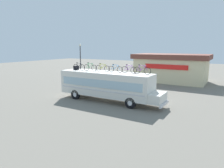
{
  "coord_description": "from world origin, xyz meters",
  "views": [
    {
      "loc": [
        11.41,
        -17.83,
        5.71
      ],
      "look_at": [
        0.81,
        0.0,
        1.91
      ],
      "focal_mm": 32.53,
      "sensor_mm": 36.0,
      "label": 1
    }
  ],
  "objects_px": {
    "rooftop_bicycle_3": "(103,68)",
    "rooftop_bicycle_5": "(129,70)",
    "street_lamp": "(80,62)",
    "rooftop_bicycle_1": "(79,67)",
    "rooftop_bicycle_4": "(115,69)",
    "bus": "(107,84)",
    "rooftop_bicycle_6": "(142,70)",
    "rooftop_bicycle_2": "(90,68)",
    "luggage_bag_1": "(76,68)"
  },
  "relations": [
    {
      "from": "street_lamp",
      "to": "luggage_bag_1",
      "type": "bearing_deg",
      "value": -54.8
    },
    {
      "from": "rooftop_bicycle_1",
      "to": "rooftop_bicycle_2",
      "type": "distance_m",
      "value": 1.53
    },
    {
      "from": "bus",
      "to": "rooftop_bicycle_1",
      "type": "xyz_separation_m",
      "value": [
        -3.65,
        -0.14,
        1.67
      ]
    },
    {
      "from": "rooftop_bicycle_1",
      "to": "rooftop_bicycle_5",
      "type": "distance_m",
      "value": 6.04
    },
    {
      "from": "rooftop_bicycle_3",
      "to": "rooftop_bicycle_5",
      "type": "bearing_deg",
      "value": 4.45
    },
    {
      "from": "rooftop_bicycle_6",
      "to": "street_lamp",
      "type": "distance_m",
      "value": 13.16
    },
    {
      "from": "luggage_bag_1",
      "to": "rooftop_bicycle_3",
      "type": "relative_size",
      "value": 0.32
    },
    {
      "from": "street_lamp",
      "to": "rooftop_bicycle_1",
      "type": "bearing_deg",
      "value": -51.93
    },
    {
      "from": "rooftop_bicycle_3",
      "to": "rooftop_bicycle_6",
      "type": "distance_m",
      "value": 4.44
    },
    {
      "from": "luggage_bag_1",
      "to": "rooftop_bicycle_6",
      "type": "relative_size",
      "value": 0.31
    },
    {
      "from": "rooftop_bicycle_1",
      "to": "rooftop_bicycle_4",
      "type": "distance_m",
      "value": 4.52
    },
    {
      "from": "street_lamp",
      "to": "rooftop_bicycle_4",
      "type": "bearing_deg",
      "value": -30.78
    },
    {
      "from": "rooftop_bicycle_5",
      "to": "rooftop_bicycle_6",
      "type": "distance_m",
      "value": 1.43
    },
    {
      "from": "bus",
      "to": "rooftop_bicycle_3",
      "type": "distance_m",
      "value": 1.8
    },
    {
      "from": "rooftop_bicycle_6",
      "to": "rooftop_bicycle_5",
      "type": "bearing_deg",
      "value": 175.3
    },
    {
      "from": "bus",
      "to": "rooftop_bicycle_4",
      "type": "height_order",
      "value": "rooftop_bicycle_4"
    },
    {
      "from": "rooftop_bicycle_5",
      "to": "rooftop_bicycle_3",
      "type": "bearing_deg",
      "value": -175.55
    },
    {
      "from": "rooftop_bicycle_5",
      "to": "rooftop_bicycle_6",
      "type": "height_order",
      "value": "rooftop_bicycle_6"
    },
    {
      "from": "street_lamp",
      "to": "bus",
      "type": "bearing_deg",
      "value": -34.65
    },
    {
      "from": "rooftop_bicycle_2",
      "to": "rooftop_bicycle_5",
      "type": "height_order",
      "value": "rooftop_bicycle_2"
    },
    {
      "from": "rooftop_bicycle_5",
      "to": "rooftop_bicycle_6",
      "type": "xyz_separation_m",
      "value": [
        1.43,
        -0.12,
        0.02
      ]
    },
    {
      "from": "rooftop_bicycle_4",
      "to": "street_lamp",
      "type": "relative_size",
      "value": 0.27
    },
    {
      "from": "rooftop_bicycle_4",
      "to": "street_lamp",
      "type": "distance_m",
      "value": 10.52
    },
    {
      "from": "rooftop_bicycle_3",
      "to": "rooftop_bicycle_4",
      "type": "xyz_separation_m",
      "value": [
        1.49,
        0.15,
        -0.01
      ]
    },
    {
      "from": "rooftop_bicycle_1",
      "to": "rooftop_bicycle_3",
      "type": "distance_m",
      "value": 3.02
    },
    {
      "from": "luggage_bag_1",
      "to": "street_lamp",
      "type": "xyz_separation_m",
      "value": [
        -3.81,
        5.4,
        0.24
      ]
    },
    {
      "from": "rooftop_bicycle_4",
      "to": "bus",
      "type": "bearing_deg",
      "value": -162.02
    },
    {
      "from": "luggage_bag_1",
      "to": "rooftop_bicycle_6",
      "type": "bearing_deg",
      "value": -0.07
    },
    {
      "from": "bus",
      "to": "rooftop_bicycle_3",
      "type": "height_order",
      "value": "rooftop_bicycle_3"
    },
    {
      "from": "bus",
      "to": "rooftop_bicycle_3",
      "type": "bearing_deg",
      "value": 168.75
    },
    {
      "from": "rooftop_bicycle_3",
      "to": "street_lamp",
      "type": "bearing_deg",
      "value": 143.76
    },
    {
      "from": "rooftop_bicycle_1",
      "to": "rooftop_bicycle_2",
      "type": "relative_size",
      "value": 0.96
    },
    {
      "from": "bus",
      "to": "rooftop_bicycle_3",
      "type": "xyz_separation_m",
      "value": [
        -0.64,
        0.13,
        1.67
      ]
    },
    {
      "from": "rooftop_bicycle_5",
      "to": "bus",
      "type": "bearing_deg",
      "value": -171.32
    },
    {
      "from": "rooftop_bicycle_2",
      "to": "rooftop_bicycle_5",
      "type": "distance_m",
      "value": 4.51
    },
    {
      "from": "rooftop_bicycle_2",
      "to": "street_lamp",
      "type": "relative_size",
      "value": 0.28
    },
    {
      "from": "rooftop_bicycle_3",
      "to": "rooftop_bicycle_5",
      "type": "relative_size",
      "value": 1.06
    },
    {
      "from": "rooftop_bicycle_4",
      "to": "rooftop_bicycle_5",
      "type": "distance_m",
      "value": 1.53
    },
    {
      "from": "rooftop_bicycle_1",
      "to": "rooftop_bicycle_6",
      "type": "height_order",
      "value": "rooftop_bicycle_6"
    },
    {
      "from": "rooftop_bicycle_2",
      "to": "rooftop_bicycle_3",
      "type": "relative_size",
      "value": 0.97
    },
    {
      "from": "luggage_bag_1",
      "to": "rooftop_bicycle_5",
      "type": "xyz_separation_m",
      "value": [
        6.75,
        0.11,
        0.15
      ]
    },
    {
      "from": "rooftop_bicycle_6",
      "to": "street_lamp",
      "type": "relative_size",
      "value": 0.29
    },
    {
      "from": "rooftop_bicycle_1",
      "to": "rooftop_bicycle_5",
      "type": "xyz_separation_m",
      "value": [
        6.02,
        0.5,
        0.0
      ]
    },
    {
      "from": "bus",
      "to": "rooftop_bicycle_3",
      "type": "relative_size",
      "value": 6.57
    },
    {
      "from": "luggage_bag_1",
      "to": "rooftop_bicycle_3",
      "type": "xyz_separation_m",
      "value": [
        3.74,
        -0.13,
        0.15
      ]
    },
    {
      "from": "rooftop_bicycle_4",
      "to": "rooftop_bicycle_5",
      "type": "height_order",
      "value": "rooftop_bicycle_5"
    },
    {
      "from": "bus",
      "to": "rooftop_bicycle_2",
      "type": "distance_m",
      "value": 2.71
    },
    {
      "from": "luggage_bag_1",
      "to": "rooftop_bicycle_4",
      "type": "bearing_deg",
      "value": 0.22
    },
    {
      "from": "rooftop_bicycle_1",
      "to": "rooftop_bicycle_6",
      "type": "distance_m",
      "value": 7.46
    },
    {
      "from": "bus",
      "to": "rooftop_bicycle_1",
      "type": "relative_size",
      "value": 7.06
    }
  ]
}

